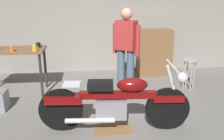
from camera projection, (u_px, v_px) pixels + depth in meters
ground_plane at (118, 123)px, 3.88m from camera, size 12.00×12.00×0.00m
back_wall at (104, 9)px, 6.07m from camera, size 8.00×0.12×3.10m
workbench at (11, 55)px, 4.81m from camera, size 1.30×0.64×0.90m
motorcycle at (116, 101)px, 3.59m from camera, size 2.19×0.60×1.00m
person_standing at (126, 47)px, 4.83m from camera, size 0.48×0.40×1.67m
shop_stool at (190, 66)px, 5.10m from camera, size 0.32×0.32×0.64m
wooden_dresser at (154, 53)px, 6.01m from camera, size 0.80×0.47×1.10m
drip_tray at (113, 128)px, 3.72m from camera, size 0.56×0.40×0.01m
mug_orange_travel at (12, 49)px, 4.58m from camera, size 0.10×0.07×0.09m
mug_black_matte at (38, 45)px, 4.90m from camera, size 0.12×0.08×0.10m
mug_yellow_tall at (35, 48)px, 4.63m from camera, size 0.12×0.08×0.10m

